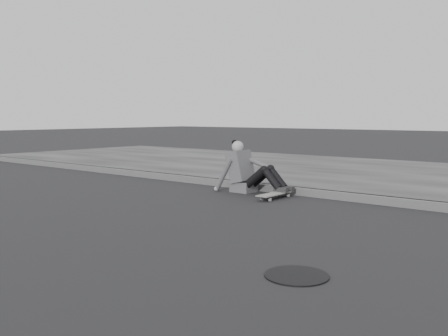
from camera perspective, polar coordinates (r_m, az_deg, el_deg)
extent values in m
plane|color=black|center=(5.39, 6.62, -7.83)|extent=(80.00, 80.00, 0.00)
cube|color=#4C4C4C|center=(7.64, 17.09, -3.49)|extent=(24.00, 0.16, 0.12)
cube|color=#393939|center=(10.48, 23.30, -1.20)|extent=(24.00, 6.00, 0.12)
cylinder|color=black|center=(4.14, 8.30, -12.06)|extent=(0.52, 0.52, 0.01)
cylinder|color=gray|center=(7.63, 4.34, -3.51)|extent=(0.03, 0.05, 0.05)
cylinder|color=gray|center=(7.55, 5.27, -3.62)|extent=(0.03, 0.05, 0.05)
cylinder|color=gray|center=(8.06, 6.45, -3.02)|extent=(0.03, 0.05, 0.05)
cylinder|color=gray|center=(7.98, 7.35, -3.12)|extent=(0.03, 0.05, 0.05)
cube|color=#2D2D2F|center=(7.58, 4.80, -3.36)|extent=(0.16, 0.04, 0.03)
cube|color=#2D2D2F|center=(8.01, 6.90, -2.87)|extent=(0.16, 0.04, 0.03)
cube|color=slate|center=(7.79, 5.88, -2.93)|extent=(0.20, 0.78, 0.02)
cube|color=#4A4B4D|center=(8.45, 2.27, -2.14)|extent=(0.36, 0.34, 0.18)
cube|color=#4A4B4D|center=(8.45, 1.90, 0.19)|extent=(0.37, 0.40, 0.57)
cube|color=#4A4B4D|center=(8.52, 1.20, 1.05)|extent=(0.14, 0.30, 0.20)
cylinder|color=#9A9A9A|center=(8.46, 1.63, 1.83)|extent=(0.09, 0.09, 0.08)
sphere|color=#9A9A9A|center=(8.46, 1.58, 2.44)|extent=(0.20, 0.20, 0.20)
sphere|color=black|center=(8.53, 1.18, 2.94)|extent=(0.09, 0.09, 0.09)
cylinder|color=black|center=(8.17, 3.67, -1.05)|extent=(0.43, 0.13, 0.39)
cylinder|color=black|center=(8.31, 4.39, -0.93)|extent=(0.43, 0.13, 0.39)
cylinder|color=black|center=(8.00, 5.42, -1.25)|extent=(0.35, 0.11, 0.36)
cylinder|color=black|center=(8.15, 6.12, -1.12)|extent=(0.35, 0.11, 0.36)
sphere|color=black|center=(8.06, 4.63, -0.18)|extent=(0.13, 0.13, 0.13)
sphere|color=black|center=(8.21, 5.34, -0.08)|extent=(0.13, 0.13, 0.13)
cube|color=#262626|center=(7.92, 6.52, -2.48)|extent=(0.24, 0.08, 0.07)
cube|color=#262626|center=(8.07, 7.21, -2.33)|extent=(0.24, 0.08, 0.07)
cylinder|color=#4A4B4D|center=(8.42, -0.05, -0.78)|extent=(0.38, 0.08, 0.58)
sphere|color=#9A9A9A|center=(8.54, -0.88, -2.38)|extent=(0.08, 0.08, 0.08)
cylinder|color=#4A4B4D|center=(8.43, 3.86, 0.58)|extent=(0.48, 0.08, 0.21)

